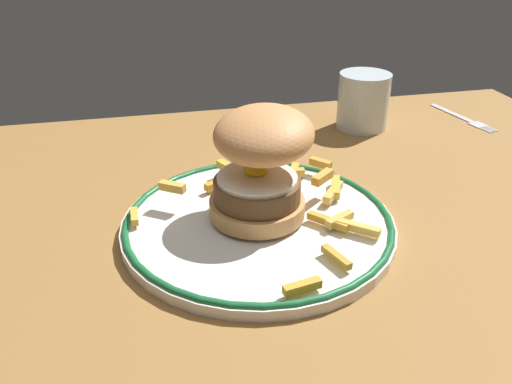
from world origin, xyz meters
TOP-DOWN VIEW (x-y plane):
  - ground_plane at (0.00, 0.00)cm, footprint 111.95×84.70cm
  - dinner_plate at (-0.24, 3.17)cm, footprint 29.25×29.25cm
  - burger at (0.63, 4.29)cm, footprint 14.38×14.63cm
  - fries_pile at (4.45, 5.26)cm, footprint 24.70×25.12cm
  - water_glass at (22.90, 29.11)cm, footprint 7.98×7.98cm
  - fork at (41.08, 28.86)cm, footprint 4.08×14.40cm

SIDE VIEW (x-z plane):
  - ground_plane at x=0.00cm, z-range -4.00..0.00cm
  - fork at x=41.08cm, z-range 0.00..0.36cm
  - dinner_plate at x=-0.24cm, z-range 0.04..1.64cm
  - fries_pile at x=4.45cm, z-range 0.96..3.88cm
  - water_glass at x=22.90cm, z-range -0.63..8.02cm
  - burger at x=0.63cm, z-range 1.43..13.30cm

